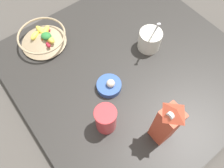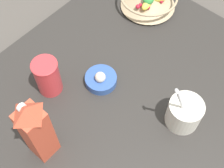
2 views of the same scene
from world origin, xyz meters
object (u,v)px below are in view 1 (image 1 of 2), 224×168
object	(u,v)px
milk_carton	(167,123)
yogurt_tub	(150,39)
fruit_bowl	(43,38)
drinking_cup	(106,119)
garlic_bowl	(109,86)

from	to	relation	value
milk_carton	yogurt_tub	xyz separation A→B (m)	(-0.38, 0.28, -0.08)
fruit_bowl	yogurt_tub	size ratio (longest dim) A/B	1.06
milk_carton	drinking_cup	distance (m)	0.24
fruit_bowl	drinking_cup	xyz separation A→B (m)	(0.56, -0.01, 0.04)
milk_carton	garlic_bowl	size ratio (longest dim) A/B	2.42
milk_carton	yogurt_tub	world-z (taller)	milk_carton
milk_carton	drinking_cup	xyz separation A→B (m)	(-0.17, -0.16, -0.07)
fruit_bowl	milk_carton	size ratio (longest dim) A/B	0.87
fruit_bowl	milk_carton	bearing A→B (deg)	11.07
drinking_cup	garlic_bowl	bearing A→B (deg)	138.52
fruit_bowl	drinking_cup	size ratio (longest dim) A/B	1.68
fruit_bowl	garlic_bowl	size ratio (longest dim) A/B	2.11
milk_carton	garlic_bowl	xyz separation A→B (m)	(-0.31, -0.03, -0.12)
milk_carton	garlic_bowl	world-z (taller)	milk_carton
fruit_bowl	drinking_cup	distance (m)	0.56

